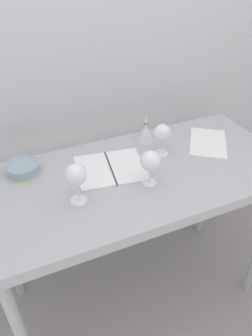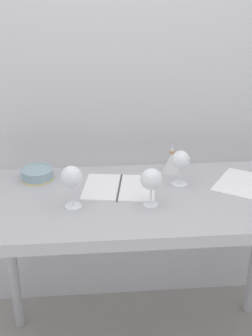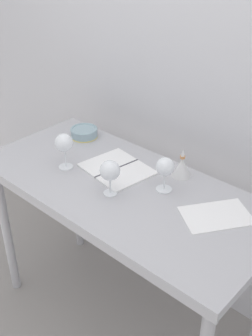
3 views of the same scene
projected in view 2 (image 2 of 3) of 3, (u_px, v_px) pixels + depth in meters
name	position (u px, v px, depth m)	size (l,w,h in m)	color
back_wall	(134.00, 76.00, 2.09)	(3.80, 0.04, 2.60)	silver
steel_counter	(145.00, 217.00, 1.84)	(1.40, 0.65, 0.90)	#ACACB1
wine_glass_far_right	(181.00, 161.00, 1.85)	(0.08, 0.08, 0.16)	white
wine_glass_near_left	(72.00, 178.00, 1.66)	(0.09, 0.09, 0.17)	white
wine_glass_near_center	(151.00, 180.00, 1.67)	(0.09, 0.09, 0.16)	white
open_notebook	(119.00, 187.00, 1.86)	(0.34, 0.30, 0.01)	white
tasting_sheet_upper	(239.00, 182.00, 1.91)	(0.18, 0.27, 0.00)	white
tasting_bowl	(37.00, 173.00, 1.94)	(0.15, 0.15, 0.05)	#DBCC66
decanter_funnel	(171.00, 162.00, 2.00)	(0.09, 0.09, 0.14)	silver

